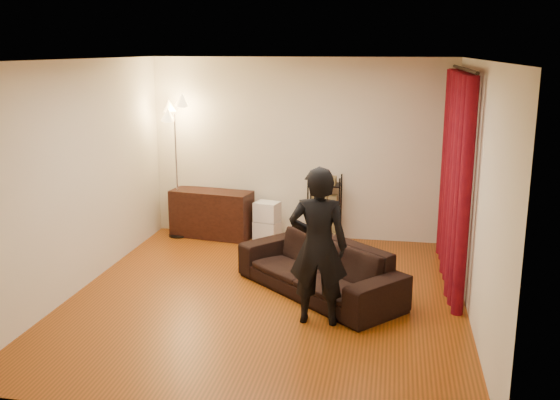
% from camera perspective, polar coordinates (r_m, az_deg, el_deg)
% --- Properties ---
extents(floor, '(5.00, 5.00, 0.00)m').
position_cam_1_polar(floor, '(7.33, -1.21, -8.90)').
color(floor, '#893D0F').
rests_on(floor, ground).
extents(ceiling, '(5.00, 5.00, 0.00)m').
position_cam_1_polar(ceiling, '(6.77, -1.33, 12.71)').
color(ceiling, white).
rests_on(ceiling, ground).
extents(wall_back, '(5.00, 0.00, 5.00)m').
position_cam_1_polar(wall_back, '(9.34, 1.87, 4.66)').
color(wall_back, beige).
rests_on(wall_back, ground).
extents(wall_front, '(5.00, 0.00, 5.00)m').
position_cam_1_polar(wall_front, '(4.59, -7.66, -5.04)').
color(wall_front, beige).
rests_on(wall_front, ground).
extents(wall_left, '(0.00, 5.00, 5.00)m').
position_cam_1_polar(wall_left, '(7.70, -17.91, 2.04)').
color(wall_left, beige).
rests_on(wall_left, ground).
extents(wall_right, '(0.00, 5.00, 5.00)m').
position_cam_1_polar(wall_right, '(6.84, 17.52, 0.67)').
color(wall_right, beige).
rests_on(wall_right, ground).
extents(curtain_rod, '(0.04, 2.65, 0.04)m').
position_cam_1_polar(curtain_rod, '(7.79, 16.48, 11.41)').
color(curtain_rod, black).
rests_on(curtain_rod, wall_right).
extents(curtain, '(0.22, 2.65, 2.55)m').
position_cam_1_polar(curtain, '(7.94, 15.70, 1.98)').
color(curtain, maroon).
rests_on(curtain, ground).
extents(sofa, '(2.16, 2.04, 0.62)m').
position_cam_1_polar(sofa, '(7.36, 3.56, -6.22)').
color(sofa, black).
rests_on(sofa, ground).
extents(person, '(0.62, 0.41, 1.67)m').
position_cam_1_polar(person, '(6.43, 3.51, -4.25)').
color(person, black).
rests_on(person, ground).
extents(media_cabinet, '(1.29, 0.64, 0.72)m').
position_cam_1_polar(media_cabinet, '(9.57, -6.26, -1.26)').
color(media_cabinet, black).
rests_on(media_cabinet, ground).
extents(storage_boxes, '(0.42, 0.37, 0.59)m').
position_cam_1_polar(storage_boxes, '(9.36, -1.20, -1.93)').
color(storage_boxes, silver).
rests_on(storage_boxes, ground).
extents(wire_shelf, '(0.53, 0.43, 1.01)m').
position_cam_1_polar(wire_shelf, '(9.25, 4.09, -0.82)').
color(wire_shelf, black).
rests_on(wire_shelf, ground).
extents(floor_lamp, '(0.41, 0.41, 2.09)m').
position_cam_1_polar(floor_lamp, '(9.52, -9.45, 2.79)').
color(floor_lamp, silver).
rests_on(floor_lamp, ground).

